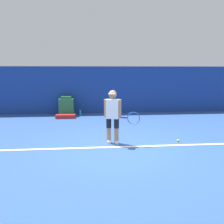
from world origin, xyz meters
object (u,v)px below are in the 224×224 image
tennis_player (113,115)px  tennis_ball (178,141)px  water_bottle (80,112)px  covered_chair (67,106)px  equipment_bag (66,116)px

tennis_player → tennis_ball: 2.03m
water_bottle → covered_chair: bearing=178.3°
covered_chair → equipment_bag: size_ratio=1.06×
tennis_ball → covered_chair: covered_chair is taller
covered_chair → tennis_ball: bearing=-48.7°
covered_chair → water_bottle: 0.67m
tennis_player → tennis_ball: tennis_player is taller
tennis_player → covered_chair: size_ratio=1.71×
tennis_player → tennis_ball: size_ratio=21.97×
tennis_ball → covered_chair: size_ratio=0.08×
equipment_bag → water_bottle: 0.89m
tennis_ball → equipment_bag: 5.00m
tennis_player → equipment_bag: (-1.75, 3.41, -0.74)m
covered_chair → water_bottle: size_ratio=3.31×
tennis_player → covered_chair: (-1.76, 4.09, -0.41)m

